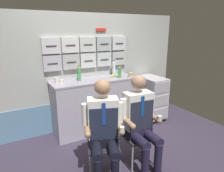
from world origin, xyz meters
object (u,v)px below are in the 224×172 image
at_px(coffee_cup_spare, 56,80).
at_px(snack_banana, 113,76).
at_px(folding_chair_right, 134,127).
at_px(service_trolley, 151,97).
at_px(water_bottle_blue_cap, 120,72).
at_px(crew_member_right, 141,118).
at_px(crew_member_left, 104,126).
at_px(folding_chair_left, 103,135).

height_order(coffee_cup_spare, snack_banana, coffee_cup_spare).
bearing_deg(folding_chair_right, service_trolley, 41.18).
height_order(service_trolley, water_bottle_blue_cap, water_bottle_blue_cap).
bearing_deg(snack_banana, crew_member_right, -102.89).
distance_m(folding_chair_right, crew_member_right, 0.26).
bearing_deg(service_trolley, folding_chair_right, -138.82).
relative_size(service_trolley, crew_member_right, 0.70).
bearing_deg(water_bottle_blue_cap, crew_member_left, -128.76).
bearing_deg(water_bottle_blue_cap, coffee_cup_spare, 169.81).
distance_m(folding_chair_right, coffee_cup_spare, 1.52).
height_order(service_trolley, snack_banana, snack_banana).
relative_size(water_bottle_blue_cap, coffee_cup_spare, 2.67).
relative_size(folding_chair_right, coffee_cup_spare, 9.20).
height_order(folding_chair_left, water_bottle_blue_cap, water_bottle_blue_cap).
height_order(crew_member_left, coffee_cup_spare, crew_member_left).
distance_m(folding_chair_left, crew_member_right, 0.56).
distance_m(service_trolley, water_bottle_blue_cap, 1.01).
distance_m(crew_member_left, water_bottle_blue_cap, 1.50).
distance_m(service_trolley, snack_banana, 1.02).
relative_size(folding_chair_right, water_bottle_blue_cap, 3.44).
bearing_deg(crew_member_right, coffee_cup_spare, 119.32).
bearing_deg(folding_chair_right, folding_chair_left, 178.64).
distance_m(folding_chair_right, water_bottle_blue_cap, 1.21).
height_order(water_bottle_blue_cap, snack_banana, water_bottle_blue_cap).
bearing_deg(coffee_cup_spare, folding_chair_right, -57.17).
bearing_deg(folding_chair_left, water_bottle_blue_cap, 49.11).
relative_size(service_trolley, crew_member_left, 0.70).
bearing_deg(crew_member_right, folding_chair_right, 85.36).
distance_m(crew_member_left, snack_banana, 1.55).
height_order(folding_chair_right, coffee_cup_spare, coffee_cup_spare).
xyz_separation_m(service_trolley, folding_chair_right, (-1.14, -1.00, 0.02)).
height_order(folding_chair_right, snack_banana, snack_banana).
relative_size(folding_chair_left, coffee_cup_spare, 9.20).
height_order(folding_chair_left, folding_chair_right, same).
bearing_deg(folding_chair_left, crew_member_right, -18.85).
bearing_deg(coffee_cup_spare, folding_chair_left, -77.20).
bearing_deg(folding_chair_right, crew_member_left, -166.49).
bearing_deg(snack_banana, coffee_cup_spare, 176.35).
bearing_deg(crew_member_left, service_trolley, 33.69).
height_order(crew_member_left, snack_banana, crew_member_left).
relative_size(crew_member_right, snack_banana, 7.47).
height_order(service_trolley, crew_member_right, crew_member_right).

